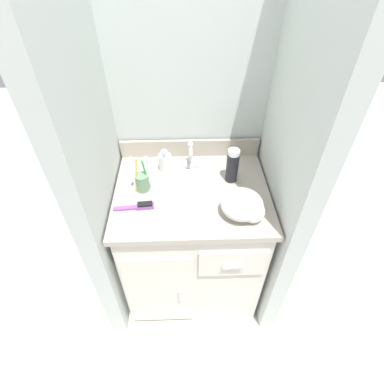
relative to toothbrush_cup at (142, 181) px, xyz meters
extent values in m
plane|color=beige|center=(0.23, -0.02, -0.83)|extent=(6.00, 6.00, 0.00)
cube|color=silver|center=(0.23, 0.33, 0.27)|extent=(0.92, 0.08, 2.20)
cube|color=silver|center=(-0.19, -0.02, 0.27)|extent=(0.08, 0.67, 2.20)
cube|color=silver|center=(0.66, -0.02, 0.27)|extent=(0.08, 0.67, 2.20)
cube|color=silver|center=(0.23, -0.02, -0.46)|extent=(0.71, 0.55, 0.75)
cube|color=silver|center=(0.06, -0.30, -0.49)|extent=(0.34, 0.02, 0.60)
cube|color=silver|center=(0.41, -0.30, -0.25)|extent=(0.31, 0.02, 0.18)
cube|color=silver|center=(0.17, -0.32, -0.49)|extent=(0.02, 0.02, 0.09)
cube|color=silver|center=(0.41, -0.32, -0.25)|extent=(0.10, 0.02, 0.01)
cube|color=#B2A899|center=(0.23, -0.02, -0.07)|extent=(0.74, 0.59, 0.03)
ellipsoid|color=#A49A8C|center=(0.23, -0.02, -0.13)|extent=(0.28, 0.34, 0.17)
cylinder|color=silver|center=(0.23, -0.02, -0.21)|extent=(0.03, 0.03, 0.01)
cube|color=#B2A899|center=(0.23, 0.27, 0.00)|extent=(0.74, 0.02, 0.10)
cube|color=silver|center=(0.23, 0.18, -0.04)|extent=(0.09, 0.06, 0.02)
cylinder|color=silver|center=(0.23, 0.18, 0.01)|extent=(0.02, 0.02, 0.08)
cylinder|color=silver|center=(0.23, 0.15, 0.05)|extent=(0.02, 0.06, 0.02)
sphere|color=silver|center=(0.23, 0.19, 0.07)|extent=(0.03, 0.03, 0.03)
cylinder|color=gray|center=(0.00, 0.00, -0.01)|extent=(0.06, 0.06, 0.09)
cylinder|color=green|center=(0.02, 0.01, 0.04)|extent=(0.03, 0.02, 0.16)
cube|color=white|center=(0.03, 0.01, 0.12)|extent=(0.02, 0.02, 0.03)
cylinder|color=yellow|center=(-0.02, -0.01, 0.05)|extent=(0.03, 0.02, 0.18)
cube|color=white|center=(-0.03, -0.01, 0.14)|extent=(0.02, 0.02, 0.03)
cylinder|color=white|center=(0.10, 0.15, -0.01)|extent=(0.06, 0.06, 0.09)
cylinder|color=silver|center=(0.10, 0.15, 0.05)|extent=(0.03, 0.03, 0.03)
cylinder|color=silver|center=(0.10, 0.13, 0.07)|extent=(0.01, 0.04, 0.01)
cylinder|color=black|center=(0.43, 0.06, 0.03)|extent=(0.06, 0.06, 0.16)
cylinder|color=white|center=(0.43, 0.06, 0.12)|extent=(0.06, 0.06, 0.02)
cube|color=purple|center=(-0.07, -0.13, -0.05)|extent=(0.10, 0.03, 0.01)
cube|color=purple|center=(0.02, -0.12, -0.04)|extent=(0.08, 0.04, 0.02)
cube|color=black|center=(0.02, -0.12, -0.03)|extent=(0.07, 0.03, 0.01)
ellipsoid|color=white|center=(0.45, -0.17, 0.00)|extent=(0.19, 0.18, 0.11)
ellipsoid|color=white|center=(0.49, -0.20, -0.01)|extent=(0.11, 0.13, 0.08)
camera|label=1|loc=(0.20, -1.07, 0.93)|focal=28.00mm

